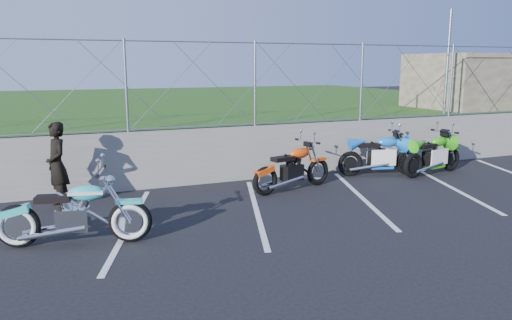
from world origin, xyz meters
name	(u,v)px	position (x,y,z in m)	size (l,w,h in m)	color
ground	(278,224)	(0.00, 0.00, 0.00)	(90.00, 90.00, 0.00)	black
retaining_wall	(216,155)	(0.00, 3.50, 0.65)	(30.00, 0.22, 1.30)	slate
grass_field	(142,115)	(0.00, 13.50, 0.65)	(30.00, 20.00, 1.30)	#1F4612
stone_building	(487,81)	(10.50, 5.50, 2.20)	(5.00, 3.00, 1.80)	brown
chain_link_fence	(215,84)	(0.00, 3.50, 2.30)	(28.00, 0.03, 2.00)	gray
sign_pole	(448,63)	(7.20, 3.90, 2.80)	(0.08, 0.08, 3.00)	gray
parking_lines	(311,203)	(1.20, 1.00, 0.00)	(18.29, 4.31, 0.01)	silver
cruiser_turquoise	(76,216)	(-3.29, 0.29, 0.47)	(2.31, 0.80, 1.17)	black
naked_orange	(294,170)	(1.34, 2.08, 0.46)	(2.13, 0.78, 1.08)	black
sportbike_green	(434,156)	(5.35, 2.17, 0.47)	(2.09, 0.74, 1.09)	black
sportbike_blue	(380,157)	(4.03, 2.59, 0.48)	(2.10, 0.79, 1.11)	black
person_standing	(57,165)	(-3.50, 2.67, 0.84)	(0.61, 0.40, 1.67)	black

